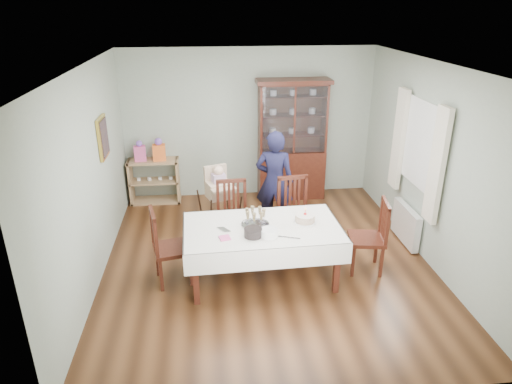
{
  "coord_description": "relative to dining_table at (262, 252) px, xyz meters",
  "views": [
    {
      "loc": [
        -0.77,
        -5.57,
        3.41
      ],
      "look_at": [
        -0.13,
        0.2,
        0.98
      ],
      "focal_mm": 32.0,
      "sensor_mm": 36.0,
      "label": 1
    }
  ],
  "objects": [
    {
      "name": "china_cabinet",
      "position": [
        0.87,
        2.69,
        0.74
      ],
      "size": [
        1.3,
        0.48,
        2.18
      ],
      "color": "#461E11",
      "rests_on": "floor"
    },
    {
      "name": "curtain_left",
      "position": [
        2.28,
        0.11,
        1.07
      ],
      "size": [
        0.07,
        0.3,
        1.55
      ],
      "primitive_type": "cube",
      "color": "silver",
      "rests_on": "room_shell"
    },
    {
      "name": "cutlery",
      "position": [
        -0.53,
        -0.03,
        0.38
      ],
      "size": [
        0.19,
        0.2,
        0.01
      ],
      "primitive_type": null,
      "rotation": [
        0.0,
        0.0,
        0.57
      ],
      "color": "silver",
      "rests_on": "dining_table"
    },
    {
      "name": "plate_stack_dark",
      "position": [
        -0.14,
        -0.24,
        0.43
      ],
      "size": [
        0.23,
        0.23,
        0.11
      ],
      "primitive_type": "cylinder",
      "rotation": [
        0.0,
        0.0,
        0.01
      ],
      "color": "black",
      "rests_on": "dining_table"
    },
    {
      "name": "high_chair",
      "position": [
        -0.5,
        1.43,
        0.04
      ],
      "size": [
        0.62,
        0.62,
        1.1
      ],
      "rotation": [
        0.0,
        0.0,
        0.33
      ],
      "color": "black",
      "rests_on": "floor"
    },
    {
      "name": "plate_stack_white",
      "position": [
        0.05,
        -0.26,
        0.42
      ],
      "size": [
        0.27,
        0.27,
        0.1
      ],
      "primitive_type": "cylinder",
      "rotation": [
        0.0,
        0.0,
        0.27
      ],
      "color": "white",
      "rests_on": "dining_table"
    },
    {
      "name": "curtain_right",
      "position": [
        2.28,
        1.35,
        1.07
      ],
      "size": [
        0.07,
        0.3,
        1.55
      ],
      "primitive_type": "cube",
      "color": "silver",
      "rests_on": "room_shell"
    },
    {
      "name": "chair_far_right",
      "position": [
        0.58,
        0.76,
        -0.07
      ],
      "size": [
        0.53,
        0.53,
        1.06
      ],
      "rotation": [
        0.0,
        0.0,
        0.11
      ],
      "color": "#461E11",
      "rests_on": "floor"
    },
    {
      "name": "birthday_cake",
      "position": [
        0.56,
        0.06,
        0.43
      ],
      "size": [
        0.3,
        0.3,
        0.2
      ],
      "color": "white",
      "rests_on": "dining_table"
    },
    {
      "name": "chair_far_left",
      "position": [
        -0.32,
        0.82,
        -0.08
      ],
      "size": [
        0.48,
        0.48,
        1.03
      ],
      "rotation": [
        0.0,
        0.0,
        0.05
      ],
      "color": "#461E11",
      "rests_on": "floor"
    },
    {
      "name": "chair_end_right",
      "position": [
        1.44,
        0.06,
        -0.08
      ],
      "size": [
        0.52,
        0.52,
        1.01
      ],
      "rotation": [
        0.0,
        0.0,
        -1.73
      ],
      "color": "#461E11",
      "rests_on": "floor"
    },
    {
      "name": "radiator",
      "position": [
        2.28,
        0.73,
        -0.08
      ],
      "size": [
        0.1,
        0.8,
        0.55
      ],
      "primitive_type": "cube",
      "color": "white",
      "rests_on": "floor"
    },
    {
      "name": "napkin_stack",
      "position": [
        -0.49,
        -0.26,
        0.38
      ],
      "size": [
        0.15,
        0.15,
        0.02
      ],
      "primitive_type": "cube",
      "rotation": [
        0.0,
        0.0,
        0.22
      ],
      "color": "#E35393",
      "rests_on": "dining_table"
    },
    {
      "name": "floor",
      "position": [
        0.12,
        0.43,
        -0.38
      ],
      "size": [
        5.0,
        5.0,
        0.0
      ],
      "primitive_type": "plane",
      "color": "#593319",
      "rests_on": "ground"
    },
    {
      "name": "picture_frame",
      "position": [
        -2.1,
        1.23,
        1.27
      ],
      "size": [
        0.04,
        0.48,
        0.58
      ],
      "primitive_type": "cube",
      "color": "gold",
      "rests_on": "room_shell"
    },
    {
      "name": "sideboard",
      "position": [
        -1.63,
        2.71,
        0.02
      ],
      "size": [
        0.9,
        0.38,
        0.8
      ],
      "color": "tan",
      "rests_on": "floor"
    },
    {
      "name": "gift_bag_orange",
      "position": [
        -1.5,
        2.69,
        0.6
      ],
      "size": [
        0.23,
        0.17,
        0.41
      ],
      "color": "orange",
      "rests_on": "sideboard"
    },
    {
      "name": "champagne_tray",
      "position": [
        -0.09,
        0.05,
        0.44
      ],
      "size": [
        0.36,
        0.36,
        0.22
      ],
      "color": "silver",
      "rests_on": "dining_table"
    },
    {
      "name": "gift_bag_pink",
      "position": [
        -1.84,
        2.69,
        0.58
      ],
      "size": [
        0.21,
        0.15,
        0.37
      ],
      "color": "#E35393",
      "rests_on": "sideboard"
    },
    {
      "name": "dining_table",
      "position": [
        0.0,
        0.0,
        0.0
      ],
      "size": [
        2.03,
        1.21,
        0.76
      ],
      "rotation": [
        0.0,
        0.0,
        0.03
      ],
      "color": "#461E11",
      "rests_on": "floor"
    },
    {
      "name": "chair_end_left",
      "position": [
        -1.18,
        0.06,
        -0.08
      ],
      "size": [
        0.55,
        0.55,
        1.03
      ],
      "rotation": [
        0.0,
        0.0,
        1.78
      ],
      "color": "#461E11",
      "rests_on": "floor"
    },
    {
      "name": "room_shell",
      "position": [
        0.12,
        0.96,
        1.32
      ],
      "size": [
        5.0,
        5.0,
        5.0
      ],
      "color": "#9EAA99",
      "rests_on": "floor"
    },
    {
      "name": "cake_knife",
      "position": [
        0.28,
        -0.33,
        0.38
      ],
      "size": [
        0.28,
        0.12,
        0.01
      ],
      "primitive_type": "cube",
      "rotation": [
        0.0,
        0.0,
        -0.35
      ],
      "color": "silver",
      "rests_on": "dining_table"
    },
    {
      "name": "window",
      "position": [
        2.34,
        0.73,
        1.17
      ],
      "size": [
        0.04,
        1.02,
        1.22
      ],
      "primitive_type": "cube",
      "color": "white",
      "rests_on": "room_shell"
    },
    {
      "name": "woman",
      "position": [
        0.36,
        1.39,
        0.43
      ],
      "size": [
        0.68,
        0.53,
        1.63
      ],
      "primitive_type": "imported",
      "rotation": [
        0.0,
        0.0,
        2.88
      ],
      "color": "black",
      "rests_on": "floor"
    }
  ]
}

